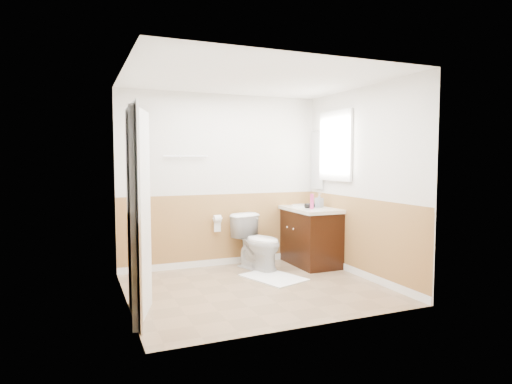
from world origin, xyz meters
name	(u,v)px	position (x,y,z in m)	size (l,w,h in m)	color
floor	(256,289)	(0.00, 0.00, 0.00)	(3.00, 3.00, 0.00)	#8C7051
ceiling	(256,78)	(0.00, 0.00, 2.50)	(3.00, 3.00, 0.00)	white
wall_back	(222,180)	(0.00, 1.30, 1.25)	(3.00, 3.00, 0.00)	silver
wall_front	(311,193)	(0.00, -1.30, 1.25)	(3.00, 3.00, 0.00)	silver
wall_left	(125,188)	(-1.50, 0.00, 1.25)	(3.00, 3.00, 0.00)	silver
wall_right	(361,183)	(1.50, 0.00, 1.25)	(3.00, 3.00, 0.00)	silver
wainscot_back	(223,231)	(0.00, 1.29, 0.50)	(3.00, 3.00, 0.00)	#9E6A3F
wainscot_front	(310,273)	(0.00, -1.29, 0.50)	(3.00, 3.00, 0.00)	#9E6A3F
wainscot_left	(128,258)	(-1.49, 0.00, 0.50)	(2.60, 2.60, 0.00)	#9E6A3F
wainscot_right	(360,239)	(1.49, 0.00, 0.50)	(2.60, 2.60, 0.00)	#9E6A3F
toilet	(258,242)	(0.38, 0.85, 0.39)	(0.43, 0.76, 0.78)	white
bath_mat	(273,278)	(0.38, 0.33, 0.01)	(0.55, 0.80, 0.02)	white
vanity_cabinet	(308,237)	(1.21, 0.89, 0.40)	(0.55, 1.10, 0.80)	black
vanity_knob_left	(293,229)	(0.91, 0.79, 0.55)	(0.03, 0.03, 0.03)	silver
vanity_knob_right	(287,227)	(0.91, 0.99, 0.55)	(0.03, 0.03, 0.03)	silver
countertop	(308,209)	(1.20, 0.89, 0.83)	(0.60, 1.15, 0.05)	beige
sink_basin	(304,205)	(1.21, 1.04, 0.86)	(0.36, 0.36, 0.02)	white
faucet	(314,201)	(1.39, 1.04, 0.92)	(0.02, 0.02, 0.14)	silver
lotion_bottle	(312,202)	(1.11, 0.62, 0.96)	(0.05, 0.05, 0.22)	#C63374
soap_dispenser	(319,200)	(1.33, 0.79, 0.95)	(0.09, 0.10, 0.21)	gray
hair_dryer_body	(310,206)	(1.16, 0.77, 0.89)	(0.07, 0.07, 0.14)	black
hair_dryer_handle	(308,208)	(1.13, 0.78, 0.86)	(0.03, 0.03, 0.07)	black
mirror_panel	(317,160)	(1.48, 1.10, 1.55)	(0.02, 0.35, 0.90)	silver
window_frame	(335,146)	(1.47, 0.59, 1.75)	(0.04, 0.80, 1.00)	white
window_glass	(336,146)	(1.49, 0.59, 1.75)	(0.01, 0.70, 0.90)	white
door	(141,215)	(-1.40, -0.45, 1.02)	(0.05, 0.80, 2.04)	white
door_frame	(133,214)	(-1.48, -0.45, 1.03)	(0.02, 0.92, 2.10)	white
door_knob	(143,217)	(-1.34, -0.12, 0.95)	(0.06, 0.06, 0.06)	silver
towel_bar	(186,156)	(-0.55, 1.25, 1.60)	(0.02, 0.02, 0.62)	silver
tp_holder_bar	(217,219)	(-0.10, 1.23, 0.70)	(0.02, 0.02, 0.14)	silver
tp_roll	(217,219)	(-0.10, 1.23, 0.70)	(0.11, 0.11, 0.10)	white
tp_sheet	(217,226)	(-0.10, 1.23, 0.59)	(0.10, 0.01, 0.16)	white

